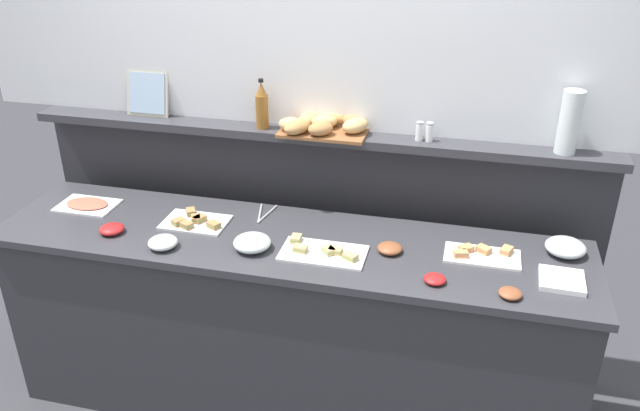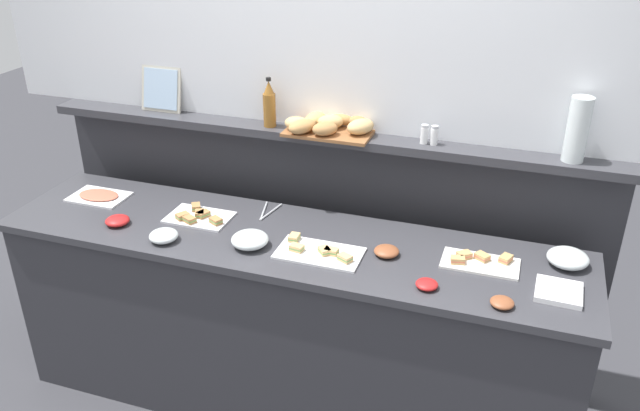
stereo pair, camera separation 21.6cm
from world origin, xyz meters
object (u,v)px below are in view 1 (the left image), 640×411
(sandwich_platter_front, at_px, (195,221))
(serving_tongs, at_px, (264,214))
(condiment_bowl_dark, at_px, (435,279))
(bread_basket, at_px, (325,124))
(pepper_shaker, at_px, (429,132))
(vinegar_bottle_amber, at_px, (262,106))
(glass_bowl_medium, at_px, (252,243))
(water_carafe, at_px, (570,122))
(glass_bowl_large, at_px, (565,248))
(napkin_stack, at_px, (562,280))
(condiment_bowl_cream, at_px, (112,229))
(framed_picture, at_px, (147,93))
(condiment_bowl_teal, at_px, (510,293))
(cold_cuts_platter, at_px, (87,205))
(salt_shaker, at_px, (419,131))
(glass_bowl_small, at_px, (163,243))
(sandwich_platter_rear, at_px, (323,252))
(condiment_bowl_red, at_px, (390,249))
(sandwich_platter_side, at_px, (481,254))

(sandwich_platter_front, height_order, serving_tongs, sandwich_platter_front)
(condiment_bowl_dark, distance_m, bread_basket, 0.92)
(serving_tongs, height_order, pepper_shaker, pepper_shaker)
(vinegar_bottle_amber, bearing_deg, bread_basket, 1.63)
(glass_bowl_medium, relative_size, water_carafe, 0.59)
(glass_bowl_large, relative_size, condiment_bowl_dark, 1.91)
(napkin_stack, xyz_separation_m, water_carafe, (-0.01, 0.48, 0.48))
(condiment_bowl_cream, relative_size, framed_picture, 0.49)
(condiment_bowl_teal, bearing_deg, glass_bowl_large, 58.88)
(cold_cuts_platter, height_order, salt_shaker, salt_shaker)
(glass_bowl_large, height_order, framed_picture, framed_picture)
(glass_bowl_medium, xyz_separation_m, condiment_bowl_dark, (0.77, -0.07, -0.01))
(glass_bowl_small, relative_size, vinegar_bottle_amber, 0.54)
(sandwich_platter_front, bearing_deg, cold_cuts_platter, 176.11)
(condiment_bowl_cream, bearing_deg, glass_bowl_medium, 1.17)
(serving_tongs, relative_size, salt_shaker, 2.13)
(condiment_bowl_teal, relative_size, serving_tongs, 0.48)
(sandwich_platter_front, distance_m, napkin_stack, 1.59)
(cold_cuts_platter, relative_size, framed_picture, 1.23)
(cold_cuts_platter, relative_size, glass_bowl_large, 1.66)
(serving_tongs, relative_size, framed_picture, 0.82)
(sandwich_platter_front, distance_m, condiment_bowl_teal, 1.41)
(cold_cuts_platter, distance_m, pepper_shaker, 1.66)
(framed_picture, bearing_deg, glass_bowl_large, -8.19)
(cold_cuts_platter, distance_m, water_carafe, 2.23)
(glass_bowl_small, distance_m, water_carafe, 1.79)
(sandwich_platter_rear, bearing_deg, glass_bowl_large, 13.81)
(glass_bowl_medium, bearing_deg, pepper_shaker, 38.02)
(cold_cuts_platter, relative_size, serving_tongs, 1.49)
(condiment_bowl_red, relative_size, vinegar_bottle_amber, 0.45)
(condiment_bowl_red, bearing_deg, water_carafe, 31.28)
(condiment_bowl_teal, relative_size, condiment_bowl_dark, 1.01)
(napkin_stack, bearing_deg, glass_bowl_small, -175.72)
(sandwich_platter_side, xyz_separation_m, salt_shaker, (-0.32, 0.35, 0.39))
(sandwich_platter_front, height_order, glass_bowl_medium, glass_bowl_medium)
(condiment_bowl_red, bearing_deg, pepper_shaker, 76.39)
(cold_cuts_platter, height_order, napkin_stack, same)
(cold_cuts_platter, height_order, serving_tongs, cold_cuts_platter)
(sandwich_platter_front, distance_m, salt_shaker, 1.10)
(sandwich_platter_side, relative_size, condiment_bowl_dark, 3.56)
(cold_cuts_platter, xyz_separation_m, glass_bowl_small, (0.53, -0.27, 0.01))
(napkin_stack, distance_m, pepper_shaker, 0.85)
(condiment_bowl_red, distance_m, napkin_stack, 0.69)
(sandwich_platter_rear, distance_m, serving_tongs, 0.45)
(sandwich_platter_rear, relative_size, vinegar_bottle_amber, 1.52)
(condiment_bowl_red, relative_size, salt_shaker, 1.22)
(sandwich_platter_rear, distance_m, pepper_shaker, 0.73)
(sandwich_platter_rear, distance_m, cold_cuts_platter, 1.22)
(condiment_bowl_red, xyz_separation_m, salt_shaker, (0.06, 0.41, 0.38))
(sandwich_platter_rear, relative_size, pepper_shaker, 4.13)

